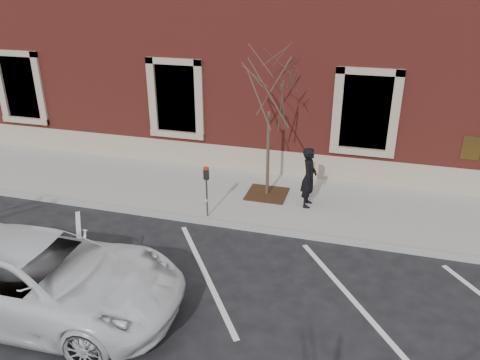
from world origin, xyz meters
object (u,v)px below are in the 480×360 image
(parking_meter, at_px, (206,182))
(sapling, at_px, (270,87))
(white_truck, at_px, (41,277))
(man, at_px, (309,177))

(parking_meter, bearing_deg, sapling, 44.54)
(sapling, distance_m, white_truck, 7.28)
(man, relative_size, parking_meter, 1.20)
(parking_meter, bearing_deg, man, 18.74)
(parking_meter, relative_size, sapling, 0.31)
(sapling, height_order, white_truck, sapling)
(man, height_order, white_truck, man)
(parking_meter, distance_m, white_truck, 4.71)
(man, xyz_separation_m, white_truck, (-4.32, -5.71, -0.23))
(man, relative_size, white_truck, 0.31)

